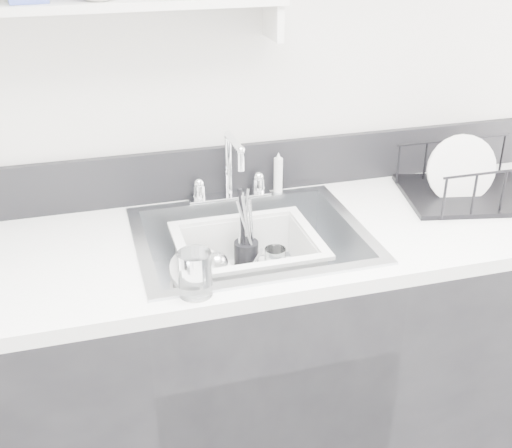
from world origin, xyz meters
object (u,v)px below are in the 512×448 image
object	(u,v)px
wash_tub	(247,262)
counter_run	(252,366)
sink	(251,263)
dish_rack	(476,174)

from	to	relation	value
wash_tub	counter_run	bearing A→B (deg)	-44.12
sink	dish_rack	xyz separation A→B (m)	(0.75, 0.07, 0.17)
sink	wash_tub	distance (m)	0.01
counter_run	wash_tub	size ratio (longest dim) A/B	8.02
dish_rack	wash_tub	bearing A→B (deg)	-163.92
sink	counter_run	bearing A→B (deg)	0.00
wash_tub	dish_rack	size ratio (longest dim) A/B	0.92
sink	dish_rack	world-z (taller)	dish_rack
wash_tub	dish_rack	xyz separation A→B (m)	(0.76, 0.06, 0.17)
wash_tub	dish_rack	distance (m)	0.78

